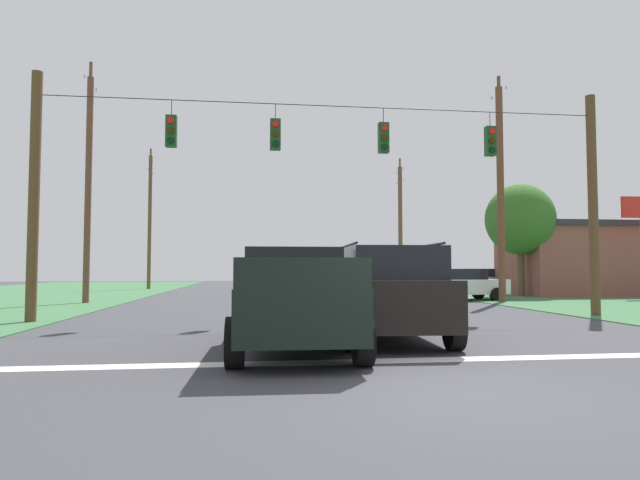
# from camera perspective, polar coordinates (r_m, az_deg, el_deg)

# --- Properties ---
(ground_plane) EXTENTS (120.00, 120.00, 0.00)m
(ground_plane) POSITION_cam_1_polar(r_m,az_deg,el_deg) (7.20, 12.48, -15.35)
(ground_plane) COLOR #3D3D42
(stop_bar_stripe) EXTENTS (14.93, 0.45, 0.01)m
(stop_bar_stripe) POSITION_cam_1_polar(r_m,az_deg,el_deg) (9.24, 7.83, -12.60)
(stop_bar_stripe) COLOR white
(stop_bar_stripe) RESTS_ON ground
(lane_dash_0) EXTENTS (2.50, 0.15, 0.01)m
(lane_dash_0) POSITION_cam_1_polar(r_m,az_deg,el_deg) (15.07, 1.84, -8.90)
(lane_dash_0) COLOR white
(lane_dash_0) RESTS_ON ground
(lane_dash_1) EXTENTS (2.50, 0.15, 0.01)m
(lane_dash_1) POSITION_cam_1_polar(r_m,az_deg,el_deg) (22.67, -1.23, -6.93)
(lane_dash_1) COLOR white
(lane_dash_1) RESTS_ON ground
(lane_dash_2) EXTENTS (2.50, 0.15, 0.01)m
(lane_dash_2) POSITION_cam_1_polar(r_m,az_deg,el_deg) (27.02, -2.20, -6.30)
(lane_dash_2) COLOR white
(lane_dash_2) RESTS_ON ground
(lane_dash_3) EXTENTS (2.50, 0.15, 0.01)m
(lane_dash_3) POSITION_cam_1_polar(r_m,az_deg,el_deg) (33.02, -3.12, -5.70)
(lane_dash_3) COLOR white
(lane_dash_3) RESTS_ON ground
(overhead_signal_span) EXTENTS (17.62, 0.31, 7.26)m
(overhead_signal_span) POSITION_cam_1_polar(r_m,az_deg,el_deg) (16.56, 1.30, 5.61)
(overhead_signal_span) COLOR brown
(overhead_signal_span) RESTS_ON ground
(pickup_truck) EXTENTS (2.40, 5.45, 1.95)m
(pickup_truck) POSITION_cam_1_polar(r_m,az_deg,el_deg) (10.36, -2.81, -6.23)
(pickup_truck) COLOR black
(pickup_truck) RESTS_ON ground
(suv_black) EXTENTS (2.41, 4.89, 2.05)m
(suv_black) POSITION_cam_1_polar(r_m,az_deg,el_deg) (11.74, 7.05, -5.37)
(suv_black) COLOR black
(suv_black) RESTS_ON ground
(distant_car_crossing_white) EXTENTS (4.41, 2.25, 1.52)m
(distant_car_crossing_white) POSITION_cam_1_polar(r_m,az_deg,el_deg) (26.63, 14.66, -4.56)
(distant_car_crossing_white) COLOR silver
(distant_car_crossing_white) RESTS_ON ground
(distant_car_oncoming) EXTENTS (2.23, 4.40, 1.52)m
(distant_car_oncoming) POSITION_cam_1_polar(r_m,az_deg,el_deg) (35.89, 16.93, -4.11)
(distant_car_oncoming) COLOR slate
(distant_car_oncoming) RESTS_ON ground
(utility_pole_mid_right) EXTENTS (0.32, 1.54, 10.45)m
(utility_pole_mid_right) POSITION_cam_1_polar(r_m,az_deg,el_deg) (25.98, 18.67, 4.98)
(utility_pole_mid_right) COLOR brown
(utility_pole_mid_right) RESTS_ON ground
(utility_pole_far_right) EXTENTS (0.33, 1.89, 10.24)m
(utility_pole_far_right) POSITION_cam_1_polar(r_m,az_deg,el_deg) (42.53, 8.55, 1.68)
(utility_pole_far_right) COLOR brown
(utility_pole_far_right) RESTS_ON ground
(utility_pole_mid_left) EXTENTS (0.28, 1.82, 10.84)m
(utility_pole_mid_left) POSITION_cam_1_polar(r_m,az_deg,el_deg) (26.09, -23.44, 5.41)
(utility_pole_mid_left) COLOR brown
(utility_pole_mid_left) RESTS_ON ground
(utility_pole_far_left) EXTENTS (0.27, 1.91, 10.46)m
(utility_pole_far_left) POSITION_cam_1_polar(r_m,az_deg,el_deg) (41.59, -17.67, 2.30)
(utility_pole_far_left) COLOR brown
(utility_pole_far_left) RESTS_ON ground
(tree_roadside_far_right) EXTENTS (3.71, 3.71, 6.15)m
(tree_roadside_far_right) POSITION_cam_1_polar(r_m,az_deg,el_deg) (31.22, 20.51, 2.04)
(tree_roadside_far_right) COLOR brown
(tree_roadside_far_right) RESTS_ON ground
(roadside_store) EXTENTS (10.52, 6.58, 5.32)m
(roadside_store) POSITION_cam_1_polar(r_m,az_deg,el_deg) (35.33, 27.45, -1.80)
(roadside_store) COLOR brown
(roadside_store) RESTS_ON ground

